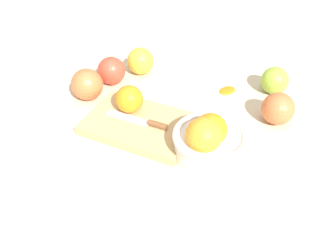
# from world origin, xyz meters

# --- Properties ---
(ground_plane) EXTENTS (2.40, 2.40, 0.00)m
(ground_plane) POSITION_xyz_m (0.00, 0.00, 0.00)
(ground_plane) COLOR beige
(bowl) EXTENTS (0.16, 0.16, 0.11)m
(bowl) POSITION_xyz_m (-0.10, 0.09, 0.05)
(bowl) COLOR white
(bowl) RESTS_ON ground_plane
(cutting_board) EXTENTS (0.27, 0.21, 0.02)m
(cutting_board) POSITION_xyz_m (0.07, 0.03, 0.01)
(cutting_board) COLOR tan
(cutting_board) RESTS_ON ground_plane
(orange_on_board) EXTENTS (0.07, 0.07, 0.07)m
(orange_on_board) POSITION_xyz_m (0.11, -0.00, 0.06)
(orange_on_board) COLOR orange
(orange_on_board) RESTS_ON cutting_board
(knife) EXTENTS (0.16, 0.04, 0.01)m
(knife) POSITION_xyz_m (0.06, 0.04, 0.03)
(knife) COLOR silver
(knife) RESTS_ON cutting_board
(apple_front_right) EXTENTS (0.08, 0.08, 0.08)m
(apple_front_right) POSITION_xyz_m (0.21, -0.14, 0.04)
(apple_front_right) COLOR #D6422D
(apple_front_right) RESTS_ON ground_plane
(apple_front_right_2) EXTENTS (0.08, 0.08, 0.08)m
(apple_front_right_2) POSITION_xyz_m (0.24, -0.05, 0.04)
(apple_front_right_2) COLOR #CC6638
(apple_front_right_2) RESTS_ON ground_plane
(apple_front_left) EXTENTS (0.07, 0.07, 0.07)m
(apple_front_left) POSITION_xyz_m (-0.23, -0.20, 0.04)
(apple_front_left) COLOR #8EB738
(apple_front_left) RESTS_ON ground_plane
(apple_front_right_3) EXTENTS (0.08, 0.08, 0.08)m
(apple_front_right_3) POSITION_xyz_m (0.15, -0.21, 0.04)
(apple_front_right_3) COLOR gold
(apple_front_right_3) RESTS_ON ground_plane
(apple_front_left_2) EXTENTS (0.08, 0.08, 0.08)m
(apple_front_left_2) POSITION_xyz_m (-0.24, -0.07, 0.04)
(apple_front_left_2) COLOR #CC6638
(apple_front_left_2) RESTS_ON ground_plane
(citrus_peel) EXTENTS (0.06, 0.06, 0.01)m
(citrus_peel) POSITION_xyz_m (-0.11, -0.18, 0.00)
(citrus_peel) COLOR orange
(citrus_peel) RESTS_ON ground_plane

